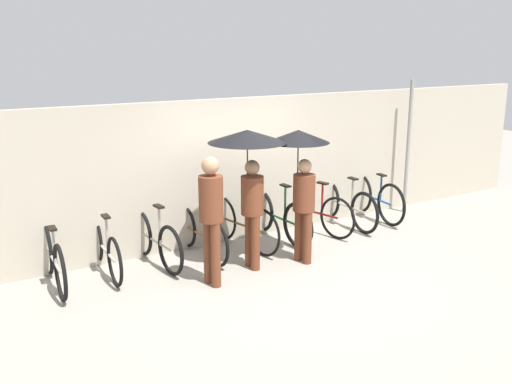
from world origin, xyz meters
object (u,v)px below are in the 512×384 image
Objects in this scene: parked_bicycle_5 at (278,216)px; pedestrian_leading at (211,211)px; parked_bicycle_7 at (345,204)px; parked_bicycle_8 at (374,198)px; parked_bicycle_0 at (53,258)px; pedestrian_trailing at (300,162)px; parked_bicycle_3 at (200,233)px; parked_bicycle_2 at (155,240)px; pedestrian_center at (249,157)px; parked_bicycle_6 at (313,211)px; parked_bicycle_1 at (105,248)px; parked_bicycle_4 at (241,223)px.

parked_bicycle_5 is 2.17m from pedestrian_leading.
parked_bicycle_5 reaches higher than parked_bicycle_7.
parked_bicycle_7 is 0.72m from parked_bicycle_8.
parked_bicycle_0 is 0.88× the size of pedestrian_trailing.
parked_bicycle_7 is (2.86, 0.06, 0.02)m from parked_bicycle_3.
parked_bicycle_5 is at bearing -94.05° from parked_bicycle_2.
parked_bicycle_3 is 1.50m from pedestrian_center.
parked_bicycle_6 is 0.72m from parked_bicycle_7.
pedestrian_center reaches higher than pedestrian_leading.
pedestrian_leading is (1.09, -1.15, 0.66)m from parked_bicycle_1.
parked_bicycle_2 reaches higher than parked_bicycle_4.
parked_bicycle_5 is (2.14, 0.01, 0.01)m from parked_bicycle_2.
parked_bicycle_2 reaches higher than parked_bicycle_3.
parked_bicycle_5 is at bearing 76.33° from parked_bicycle_6.
parked_bicycle_2 reaches higher than parked_bicycle_1.
pedestrian_leading is at bearing 160.40° from parked_bicycle_3.
parked_bicycle_0 is 0.72m from parked_bicycle_1.
pedestrian_trailing reaches higher than parked_bicycle_3.
parked_bicycle_4 is at bearing -95.07° from parked_bicycle_2.
parked_bicycle_3 is 0.94× the size of parked_bicycle_5.
parked_bicycle_5 reaches higher than parked_bicycle_2.
parked_bicycle_4 is 0.90× the size of pedestrian_trailing.
parked_bicycle_6 is 1.75m from pedestrian_trailing.
parked_bicycle_0 reaches higher than parked_bicycle_6.
parked_bicycle_5 reaches higher than parked_bicycle_4.
pedestrian_center is at bearing -127.60° from parked_bicycle_2.
parked_bicycle_1 is 4.29m from parked_bicycle_7.
pedestrian_trailing is at bearing -0.78° from pedestrian_leading.
pedestrian_trailing is (2.60, -1.01, 1.13)m from parked_bicycle_1.
parked_bicycle_0 is at bearing 143.83° from pedestrian_leading.
parked_bicycle_3 is 1.43m from parked_bicycle_5.
pedestrian_center reaches higher than parked_bicycle_5.
parked_bicycle_2 is (0.71, -0.07, 0.02)m from parked_bicycle_1.
parked_bicycle_3 is 3.58m from parked_bicycle_8.
pedestrian_trailing is at bearing 121.21° from parked_bicycle_6.
parked_bicycle_7 is 3.44m from pedestrian_leading.
parked_bicycle_5 is at bearing 93.65° from parked_bicycle_7.
pedestrian_trailing reaches higher than parked_bicycle_6.
parked_bicycle_6 is (3.57, -0.07, 0.02)m from parked_bicycle_1.
parked_bicycle_2 is at bearing -93.07° from parked_bicycle_1.
pedestrian_center is (-3.15, -0.80, 1.20)m from parked_bicycle_8.
parked_bicycle_6 is at bearing -94.32° from parked_bicycle_2.
parked_bicycle_1 is 1.02× the size of parked_bicycle_2.
parked_bicycle_5 is at bearing 66.49° from pedestrian_trailing.
parked_bicycle_8 is 0.99× the size of pedestrian_leading.
parked_bicycle_4 is at bearing 97.40° from parked_bicycle_8.
pedestrian_trailing reaches higher than parked_bicycle_8.
parked_bicycle_5 is 1.04× the size of parked_bicycle_8.
pedestrian_leading is (0.38, -1.08, 0.65)m from parked_bicycle_2.
parked_bicycle_0 is 3.61m from pedestrian_trailing.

